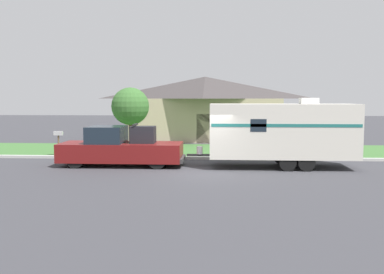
% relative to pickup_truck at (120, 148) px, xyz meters
% --- Properties ---
extents(ground_plane, '(120.00, 120.00, 0.00)m').
position_rel_pickup_truck_xyz_m(ground_plane, '(4.08, -1.43, -0.84)').
color(ground_plane, '#38383D').
extents(curb_strip, '(80.00, 0.30, 0.14)m').
position_rel_pickup_truck_xyz_m(curb_strip, '(4.08, 2.32, -0.77)').
color(curb_strip, '#ADADA8').
rests_on(curb_strip, ground_plane).
extents(lawn_strip, '(80.00, 7.00, 0.03)m').
position_rel_pickup_truck_xyz_m(lawn_strip, '(4.08, 5.97, -0.83)').
color(lawn_strip, '#3D6B33').
rests_on(lawn_strip, ground_plane).
extents(house_across_street, '(12.14, 7.53, 4.90)m').
position_rel_pickup_truck_xyz_m(house_across_street, '(3.64, 13.80, 1.69)').
color(house_across_street, tan).
rests_on(house_across_street, ground_plane).
extents(pickup_truck, '(5.91, 2.07, 2.02)m').
position_rel_pickup_truck_xyz_m(pickup_truck, '(0.00, 0.00, 0.00)').
color(pickup_truck, black).
rests_on(pickup_truck, ground_plane).
extents(travel_trailer, '(7.79, 2.42, 3.24)m').
position_rel_pickup_truck_xyz_m(travel_trailer, '(7.66, -0.00, 0.87)').
color(travel_trailer, black).
rests_on(travel_trailer, ground_plane).
extents(mailbox, '(0.48, 0.20, 1.40)m').
position_rel_pickup_truck_xyz_m(mailbox, '(-4.14, 2.97, 0.23)').
color(mailbox, brown).
rests_on(mailbox, ground_plane).
extents(tree_in_yard, '(2.34, 2.34, 3.89)m').
position_rel_pickup_truck_xyz_m(tree_in_yard, '(-0.76, 6.21, 1.86)').
color(tree_in_yard, brown).
rests_on(tree_in_yard, ground_plane).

